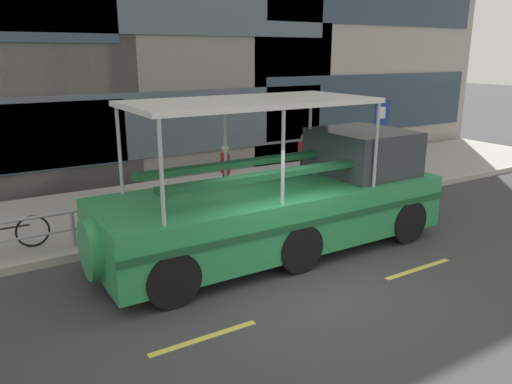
{
  "coord_description": "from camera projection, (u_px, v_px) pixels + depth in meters",
  "views": [
    {
      "loc": [
        -5.24,
        -7.1,
        4.22
      ],
      "look_at": [
        0.2,
        1.71,
        1.3
      ],
      "focal_mm": 34.67,
      "sensor_mm": 36.0,
      "label": 1
    }
  ],
  "objects": [
    {
      "name": "curb_edge",
      "position": [
        219.0,
        227.0,
        12.13
      ],
      "size": [
        32.0,
        0.18,
        0.18
      ],
      "primitive_type": "cube",
      "color": "#B2ADA3",
      "rests_on": "ground_plane"
    },
    {
      "name": "ground_plane",
      "position": [
        293.0,
        278.0,
        9.61
      ],
      "size": [
        120.0,
        120.0,
        0.0
      ],
      "primitive_type": "plane",
      "color": "#3D3D3F"
    },
    {
      "name": "pedestrian_near_bow",
      "position": [
        304.0,
        155.0,
        15.38
      ],
      "size": [
        0.25,
        0.46,
        1.64
      ],
      "color": "black",
      "rests_on": "sidewalk"
    },
    {
      "name": "duck_tour_boat",
      "position": [
        294.0,
        200.0,
        10.94
      ],
      "size": [
        9.57,
        2.64,
        3.34
      ],
      "color": "#2D9351",
      "rests_on": "ground_plane"
    },
    {
      "name": "leaned_bicycle",
      "position": [
        6.0,
        235.0,
        10.33
      ],
      "size": [
        1.74,
        0.46,
        0.96
      ],
      "color": "black",
      "rests_on": "sidewalk"
    },
    {
      "name": "parking_sign",
      "position": [
        381.0,
        127.0,
        15.61
      ],
      "size": [
        0.6,
        0.12,
        2.62
      ],
      "color": "#4C4F54",
      "rests_on": "sidewalk"
    },
    {
      "name": "sidewalk",
      "position": [
        179.0,
        202.0,
        14.17
      ],
      "size": [
        32.0,
        4.8,
        0.18
      ],
      "primitive_type": "cube",
      "color": "#A8A59E",
      "rests_on": "ground_plane"
    },
    {
      "name": "lane_centreline",
      "position": [
        326.0,
        299.0,
        8.79
      ],
      "size": [
        25.8,
        0.12,
        0.01
      ],
      "color": "#DBD64C",
      "rests_on": "ground_plane"
    },
    {
      "name": "pedestrian_mid_left",
      "position": [
        225.0,
        167.0,
        13.81
      ],
      "size": [
        0.22,
        0.45,
        1.59
      ],
      "color": "black",
      "rests_on": "sidewalk"
    },
    {
      "name": "curb_guardrail",
      "position": [
        234.0,
        195.0,
        12.54
      ],
      "size": [
        11.94,
        0.09,
        0.82
      ],
      "color": "#9EA0A8",
      "rests_on": "sidewalk"
    }
  ]
}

